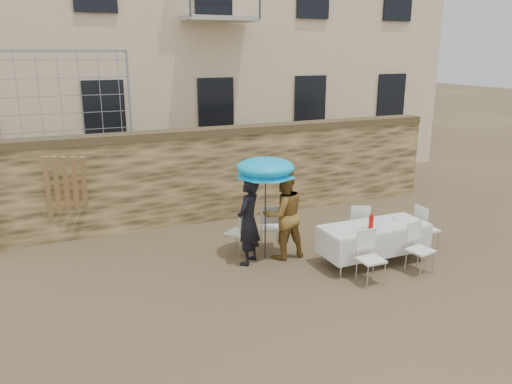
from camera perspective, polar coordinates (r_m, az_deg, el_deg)
name	(u,v)px	position (r m, az deg, el deg)	size (l,w,h in m)	color
ground	(289,316)	(8.07, 3.74, -13.91)	(80.00, 80.00, 0.00)	brown
stone_wall	(194,177)	(12.03, -7.09, 1.75)	(13.00, 0.50, 2.20)	olive
chain_link_fence	(50,96)	(11.25, -22.48, 10.07)	(3.20, 0.06, 1.80)	gray
man_suit	(248,221)	(9.55, -0.87, -3.35)	(0.63, 0.41, 1.73)	black
woman_dress	(284,214)	(9.83, 3.17, -2.57)	(0.88, 0.68, 1.80)	#BA8639
umbrella	(266,171)	(9.53, 1.10, 2.47)	(1.17, 1.17, 1.91)	#3F3F44
couple_chair_left	(238,231)	(10.16, -2.06, -4.46)	(0.48, 0.48, 0.96)	white
couple_chair_right	(269,226)	(10.42, 1.53, -3.93)	(0.48, 0.48, 0.96)	white
banquet_table	(374,227)	(9.89, 13.38, -3.93)	(2.10, 0.85, 0.78)	silver
soda_bottle	(371,222)	(9.60, 13.02, -3.40)	(0.09, 0.09, 0.26)	red
table_chair_front_left	(371,258)	(9.08, 13.04, -7.41)	(0.48, 0.48, 0.96)	white
table_chair_front_right	(421,249)	(9.74, 18.30, -6.20)	(0.48, 0.48, 0.96)	white
table_chair_back	(358,225)	(10.69, 11.62, -3.74)	(0.48, 0.48, 0.96)	white
table_chair_side	(427,228)	(10.90, 18.92, -3.90)	(0.48, 0.48, 0.96)	white
wood_planks	(64,198)	(11.28, -21.06, -0.68)	(0.70, 0.20, 2.00)	#A37749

